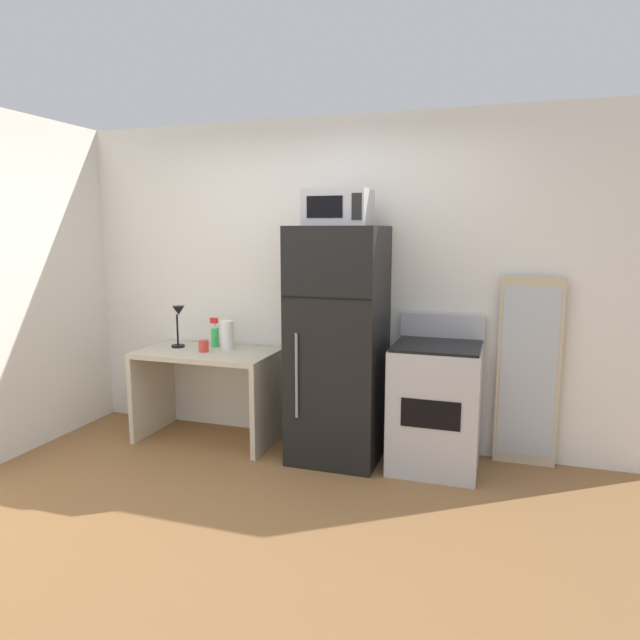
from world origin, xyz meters
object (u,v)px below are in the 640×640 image
Objects in this scene: desk at (208,378)px; coffee_mug at (204,346)px; paper_towel_roll at (227,335)px; refrigerator at (338,344)px; desk_lamp at (178,319)px; microwave at (338,208)px; spray_bottle at (215,335)px; leaning_mirror at (528,372)px; oven_range at (436,405)px.

coffee_mug is (-0.00, -0.04, 0.28)m from desk.
refrigerator is (0.99, -0.12, 0.01)m from paper_towel_roll.
refrigerator is at bearing -0.72° from desk.
desk_lamp is 1.41m from refrigerator.
desk is 1.77m from microwave.
spray_bottle is at bearing 171.00° from refrigerator.
paper_towel_roll reaches higher than coffee_mug.
paper_towel_roll is (0.14, 0.14, 0.07)m from coffee_mug.
leaning_mirror is (2.49, 0.31, -0.10)m from coffee_mug.
desk is at bearing 179.28° from refrigerator.
leaning_mirror is at bearing 6.16° from desk.
paper_towel_roll is 0.99m from refrigerator.
coffee_mug is 1.13m from refrigerator.
microwave is 0.42× the size of oven_range.
paper_towel_roll is at bearing 177.06° from oven_range.
spray_bottle is 1.55m from microwave.
oven_range is 0.72m from leaning_mirror.
microwave reaches higher than leaning_mirror.
paper_towel_roll is at bearing -23.25° from spray_bottle.
microwave is (0.99, -0.14, 1.02)m from paper_towel_roll.
spray_bottle is 2.62× the size of coffee_mug.
oven_range is (2.14, -0.03, -0.52)m from desk_lamp.
refrigerator is (1.41, -0.06, -0.11)m from desk_lamp.
desk is at bearing 83.20° from coffee_mug.
refrigerator is 1.60× the size of oven_range.
paper_towel_roll is at bearing 36.13° from desk.
oven_range reaches higher than desk.
microwave is at bearing -176.21° from oven_range.
paper_towel_roll is (0.15, -0.06, 0.02)m from spray_bottle.
microwave reaches higher than desk.
refrigerator is 3.82× the size of microwave.
desk_lamp reaches higher than coffee_mug.
desk_lamp is 0.35m from coffee_mug.
microwave is at bearing -10.04° from spray_bottle.
coffee_mug is at bearing -172.98° from leaning_mirror.
desk_lamp is at bearing -156.11° from spray_bottle.
coffee_mug is 0.21× the size of microwave.
microwave reaches higher than coffee_mug.
desk_lamp is at bearing 179.13° from oven_range.
coffee_mug is (0.01, -0.20, -0.05)m from spray_bottle.
paper_towel_roll is 1.42m from microwave.
microwave reaches higher than oven_range.
desk_lamp is 0.32× the size of oven_range.
coffee_mug is 0.07× the size of leaning_mirror.
leaning_mirror is (2.35, 0.17, -0.17)m from paper_towel_roll.
oven_range is (1.87, -0.15, -0.38)m from spray_bottle.
oven_range is (1.86, 0.05, -0.33)m from coffee_mug.
leaning_mirror is (2.77, 0.22, -0.29)m from desk_lamp.
leaning_mirror is at bearing 22.06° from oven_range.
paper_towel_roll is 0.22× the size of oven_range.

